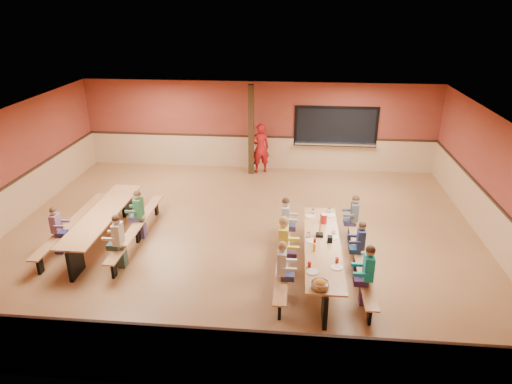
{
  "coord_description": "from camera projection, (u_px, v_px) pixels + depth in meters",
  "views": [
    {
      "loc": [
        1.32,
        -10.14,
        5.52
      ],
      "look_at": [
        0.37,
        0.07,
        1.15
      ],
      "focal_mm": 32.0,
      "sensor_mm": 36.0,
      "label": 1
    }
  ],
  "objects": [
    {
      "name": "structural_post",
      "position": [
        251.0,
        130.0,
        15.03
      ],
      "size": [
        0.18,
        0.18,
        3.0
      ],
      "primitive_type": "cube",
      "color": "black",
      "rests_on": "ground"
    },
    {
      "name": "table_paddle",
      "position": [
        320.0,
        230.0,
        9.89
      ],
      "size": [
        0.16,
        0.16,
        0.56
      ],
      "color": "black",
      "rests_on": "cafeteria_table_main"
    },
    {
      "name": "seated_child_teal_right",
      "position": [
        368.0,
        276.0,
        8.71
      ],
      "size": [
        0.4,
        0.32,
        1.26
      ],
      "primitive_type": null,
      "color": "#17A1A9",
      "rests_on": "ground"
    },
    {
      "name": "chip_bowl",
      "position": [
        320.0,
        284.0,
        8.13
      ],
      "size": [
        0.32,
        0.32,
        0.15
      ],
      "primitive_type": null,
      "color": "orange",
      "rests_on": "cafeteria_table_main"
    },
    {
      "name": "cafeteria_table_main",
      "position": [
        322.0,
        253.0,
        9.7
      ],
      "size": [
        1.91,
        3.7,
        0.74
      ],
      "color": "#B97A49",
      "rests_on": "ground"
    },
    {
      "name": "seated_child_tan_sec",
      "position": [
        119.0,
        242.0,
        9.96
      ],
      "size": [
        0.38,
        0.31,
        1.24
      ],
      "primitive_type": null,
      "color": "beige",
      "rests_on": "ground"
    },
    {
      "name": "napkin_dispenser",
      "position": [
        330.0,
        239.0,
        9.68
      ],
      "size": [
        0.1,
        0.14,
        0.13
      ],
      "primitive_type": "cube",
      "color": "black",
      "rests_on": "cafeteria_table_main"
    },
    {
      "name": "kitchen_pass_through",
      "position": [
        336.0,
        128.0,
        15.31
      ],
      "size": [
        2.78,
        0.28,
        1.38
      ],
      "color": "black",
      "rests_on": "ground"
    },
    {
      "name": "cafeteria_table_second",
      "position": [
        103.0,
        221.0,
        11.09
      ],
      "size": [
        1.91,
        3.7,
        0.74
      ],
      "color": "#B97A49",
      "rests_on": "ground"
    },
    {
      "name": "place_settings",
      "position": [
        323.0,
        242.0,
        9.6
      ],
      "size": [
        0.65,
        3.3,
        0.11
      ],
      "primitive_type": null,
      "color": "beige",
      "rests_on": "cafeteria_table_main"
    },
    {
      "name": "seated_child_navy_right",
      "position": [
        360.0,
        247.0,
        9.83
      ],
      "size": [
        0.35,
        0.28,
        1.17
      ],
      "primitive_type": null,
      "color": "navy",
      "rests_on": "ground"
    },
    {
      "name": "seated_child_green_sec",
      "position": [
        139.0,
        215.0,
        11.21
      ],
      "size": [
        0.38,
        0.31,
        1.23
      ],
      "primitive_type": null,
      "color": "#2D7041",
      "rests_on": "ground"
    },
    {
      "name": "seated_child_white_left",
      "position": [
        282.0,
        271.0,
        8.9
      ],
      "size": [
        0.38,
        0.31,
        1.24
      ],
      "primitive_type": null,
      "color": "silver",
      "rests_on": "ground"
    },
    {
      "name": "room_envelope",
      "position": [
        241.0,
        210.0,
        11.3
      ],
      "size": [
        12.04,
        10.04,
        3.02
      ],
      "color": "brown",
      "rests_on": "ground"
    },
    {
      "name": "punch_pitcher",
      "position": [
        324.0,
        219.0,
        10.47
      ],
      "size": [
        0.16,
        0.16,
        0.22
      ],
      "primitive_type": "cylinder",
      "color": "red",
      "rests_on": "cafeteria_table_main"
    },
    {
      "name": "seated_child_grey_left",
      "position": [
        285.0,
        223.0,
        10.8
      ],
      "size": [
        0.38,
        0.31,
        1.23
      ],
      "primitive_type": null,
      "color": "#B4B4B4",
      "rests_on": "ground"
    },
    {
      "name": "seated_child_purple_sec",
      "position": [
        57.0,
        231.0,
        10.52
      ],
      "size": [
        0.34,
        0.28,
        1.15
      ],
      "primitive_type": null,
      "color": "#7A4E70",
      "rests_on": "ground"
    },
    {
      "name": "seated_adult_yellow",
      "position": [
        283.0,
        246.0,
        9.65
      ],
      "size": [
        0.44,
        0.36,
        1.35
      ],
      "primitive_type": null,
      "color": "yellow",
      "rests_on": "ground"
    },
    {
      "name": "ground",
      "position": [
        241.0,
        234.0,
        11.57
      ],
      "size": [
        12.0,
        12.0,
        0.0
      ],
      "primitive_type": "plane",
      "color": "brown",
      "rests_on": "ground"
    },
    {
      "name": "condiment_mustard",
      "position": [
        314.0,
        247.0,
        9.32
      ],
      "size": [
        0.06,
        0.06,
        0.17
      ],
      "primitive_type": "cylinder",
      "color": "yellow",
      "rests_on": "cafeteria_table_main"
    },
    {
      "name": "seated_child_char_right",
      "position": [
        354.0,
        219.0,
        11.03
      ],
      "size": [
        0.36,
        0.3,
        1.19
      ],
      "primitive_type": null,
      "color": "#4C5256",
      "rests_on": "ground"
    },
    {
      "name": "condiment_ketchup",
      "position": [
        315.0,
        242.0,
        9.51
      ],
      "size": [
        0.06,
        0.06,
        0.17
      ],
      "primitive_type": "cylinder",
      "color": "#B2140F",
      "rests_on": "cafeteria_table_main"
    },
    {
      "name": "standing_woman",
      "position": [
        260.0,
        148.0,
        15.39
      ],
      "size": [
        0.73,
        0.61,
        1.71
      ],
      "primitive_type": "imported",
      "rotation": [
        0.0,
        0.0,
        3.51
      ],
      "color": "#A81315",
      "rests_on": "ground"
    }
  ]
}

